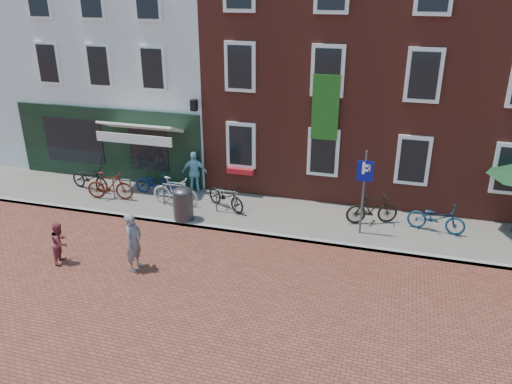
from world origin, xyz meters
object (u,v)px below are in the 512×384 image
(parking_sign, at_px, (364,182))
(bicycle_2, at_px, (156,183))
(litter_bin, at_px, (183,202))
(bicycle_4, at_px, (226,196))
(woman, at_px, (134,242))
(boy, at_px, (60,242))
(bicycle_5, at_px, (372,209))
(bicycle_3, at_px, (175,191))
(bicycle_0, at_px, (90,178))
(bicycle_1, at_px, (110,186))
(bicycle_6, at_px, (436,218))
(cafe_person, at_px, (195,172))

(parking_sign, height_order, bicycle_2, parking_sign)
(litter_bin, relative_size, bicycle_4, 0.69)
(woman, bearing_deg, bicycle_4, -11.49)
(boy, relative_size, bicycle_5, 0.72)
(woman, xyz_separation_m, bicycle_5, (6.17, 4.59, -0.23))
(boy, height_order, bicycle_3, boy)
(bicycle_2, relative_size, bicycle_3, 1.03)
(bicycle_0, xyz_separation_m, bicycle_3, (3.73, -0.39, 0.05))
(bicycle_0, height_order, bicycle_5, bicycle_5)
(bicycle_0, relative_size, bicycle_1, 1.03)
(bicycle_4, bearing_deg, bicycle_6, -59.03)
(parking_sign, relative_size, bicycle_4, 1.54)
(woman, relative_size, bicycle_6, 0.95)
(bicycle_4, bearing_deg, bicycle_5, -58.05)
(cafe_person, bearing_deg, bicycle_1, 16.03)
(bicycle_4, bearing_deg, boy, 173.22)
(parking_sign, bearing_deg, cafe_person, 165.29)
(cafe_person, height_order, bicycle_4, cafe_person)
(parking_sign, distance_m, bicycle_5, 1.49)
(bicycle_0, bearing_deg, parking_sign, -82.25)
(bicycle_5, distance_m, bicycle_6, 2.01)
(parking_sign, distance_m, bicycle_2, 7.77)
(bicycle_5, bearing_deg, bicycle_1, 73.13)
(bicycle_6, bearing_deg, woman, 128.35)
(bicycle_3, bearing_deg, cafe_person, -8.90)
(bicycle_3, bearing_deg, bicycle_0, 85.51)
(bicycle_1, xyz_separation_m, bicycle_5, (9.33, 0.63, 0.00))
(boy, xyz_separation_m, bicycle_1, (-0.94, 4.21, -0.01))
(cafe_person, height_order, bicycle_6, cafe_person)
(parking_sign, bearing_deg, bicycle_5, 70.70)
(bicycle_1, bearing_deg, boy, -176.40)
(parking_sign, bearing_deg, bicycle_4, 172.71)
(litter_bin, height_order, bicycle_5, litter_bin)
(bicycle_4, distance_m, bicycle_5, 5.00)
(bicycle_1, distance_m, bicycle_2, 1.65)
(woman, distance_m, cafe_person, 5.44)
(boy, bearing_deg, bicycle_5, -72.24)
(bicycle_3, height_order, bicycle_4, bicycle_3)
(bicycle_3, bearing_deg, bicycle_2, 61.59)
(bicycle_6, bearing_deg, bicycle_2, 98.06)
(parking_sign, bearing_deg, bicycle_1, 178.80)
(bicycle_4, relative_size, bicycle_5, 1.03)
(woman, xyz_separation_m, boy, (-2.22, -0.26, -0.22))
(parking_sign, relative_size, bicycle_6, 1.54)
(boy, xyz_separation_m, bicycle_0, (-2.17, 4.80, -0.06))
(bicycle_1, bearing_deg, bicycle_2, -69.70)
(parking_sign, height_order, bicycle_0, parking_sign)
(litter_bin, relative_size, parking_sign, 0.45)
(litter_bin, relative_size, cafe_person, 0.77)
(bicycle_2, bearing_deg, bicycle_0, 101.38)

